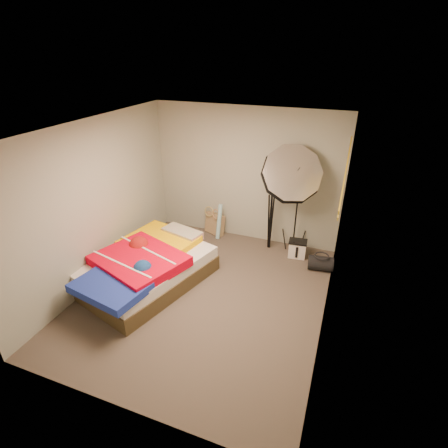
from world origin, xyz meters
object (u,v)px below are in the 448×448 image
at_px(camera_case, 297,249).
at_px(bed, 146,267).
at_px(wrapping_roll, 219,222).
at_px(duffel_bag, 321,263).
at_px(photo_umbrella, 291,175).
at_px(tote_bag, 215,224).
at_px(camera_tripod, 271,215).

height_order(camera_case, bed, bed).
distance_m(wrapping_roll, bed, 1.85).
bearing_deg(duffel_bag, photo_umbrella, 150.43).
bearing_deg(camera_case, photo_umbrella, 173.19).
bearing_deg(photo_umbrella, duffel_bag, -22.56).
height_order(camera_case, duffel_bag, camera_case).
bearing_deg(duffel_bag, camera_case, 141.31).
distance_m(tote_bag, camera_case, 1.74).
height_order(wrapping_roll, photo_umbrella, photo_umbrella).
relative_size(camera_case, photo_umbrella, 0.14).
bearing_deg(camera_tripod, duffel_bag, -22.41).
height_order(tote_bag, duffel_bag, tote_bag).
xyz_separation_m(tote_bag, duffel_bag, (2.15, -0.57, -0.08)).
height_order(duffel_bag, bed, bed).
relative_size(tote_bag, photo_umbrella, 0.20).
xyz_separation_m(photo_umbrella, camera_tripod, (-0.32, 0.13, -0.83)).
bearing_deg(camera_case, wrapping_roll, 168.93).
distance_m(photo_umbrella, camera_tripod, 0.90).
distance_m(tote_bag, camera_tripod, 1.26).
height_order(camera_case, photo_umbrella, photo_umbrella).
height_order(tote_bag, photo_umbrella, photo_umbrella).
bearing_deg(bed, tote_bag, 78.44).
height_order(tote_bag, camera_tripod, camera_tripod).
xyz_separation_m(tote_bag, camera_tripod, (1.16, -0.16, 0.47)).
relative_size(tote_bag, bed, 0.18).
height_order(photo_umbrella, camera_tripod, photo_umbrella).
bearing_deg(wrapping_roll, photo_umbrella, -6.52).
bearing_deg(photo_umbrella, bed, -139.18).
bearing_deg(camera_tripod, photo_umbrella, -22.09).
bearing_deg(wrapping_roll, bed, -106.98).
relative_size(photo_umbrella, camera_tripod, 1.79).
xyz_separation_m(tote_bag, wrapping_roll, (0.15, -0.14, 0.14)).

